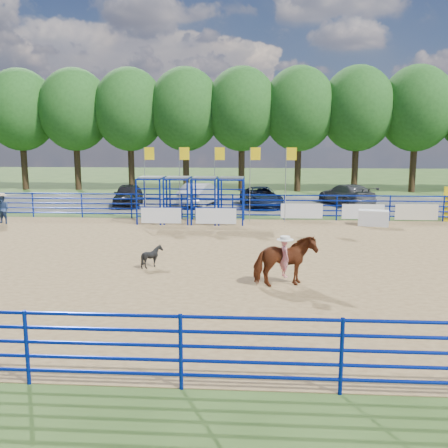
{
  "coord_description": "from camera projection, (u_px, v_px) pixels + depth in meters",
  "views": [
    {
      "loc": [
        1.4,
        -18.79,
        4.75
      ],
      "look_at": [
        0.09,
        1.0,
        1.3
      ],
      "focal_mm": 40.0,
      "sensor_mm": 36.0,
      "label": 1
    }
  ],
  "objects": [
    {
      "name": "ground",
      "position": [
        220.0,
        261.0,
        19.38
      ],
      "size": [
        120.0,
        120.0,
        0.0
      ],
      "primitive_type": "plane",
      "color": "#405D25",
      "rests_on": "ground"
    },
    {
      "name": "car_d",
      "position": [
        346.0,
        194.0,
        35.31
      ],
      "size": [
        3.9,
        5.57,
        1.5
      ],
      "primitive_type": "imported",
      "rotation": [
        0.0,
        0.0,
        3.53
      ],
      "color": "#555557",
      "rests_on": "gravel_strip"
    },
    {
      "name": "horse_and_rider",
      "position": [
        285.0,
        259.0,
        15.95
      ],
      "size": [
        2.13,
        1.41,
        2.25
      ],
      "color": "#612A13",
      "rests_on": "arena_dirt"
    },
    {
      "name": "car_c",
      "position": [
        261.0,
        197.0,
        34.35
      ],
      "size": [
        3.23,
        5.29,
        1.37
      ],
      "primitive_type": "imported",
      "rotation": [
        0.0,
        0.0,
        0.2
      ],
      "color": "#151C34",
      "rests_on": "gravel_strip"
    },
    {
      "name": "car_b",
      "position": [
        201.0,
        194.0,
        35.22
      ],
      "size": [
        2.82,
        5.1,
        1.59
      ],
      "primitive_type": "imported",
      "rotation": [
        0.0,
        0.0,
        2.89
      ],
      "color": "#989BA1",
      "rests_on": "gravel_strip"
    },
    {
      "name": "car_a",
      "position": [
        128.0,
        195.0,
        34.88
      ],
      "size": [
        2.44,
        4.73,
        1.54
      ],
      "primitive_type": "imported",
      "rotation": [
        0.0,
        0.0,
        0.14
      ],
      "color": "black",
      "rests_on": "gravel_strip"
    },
    {
      "name": "gravel_strip",
      "position": [
        237.0,
        204.0,
        36.09
      ],
      "size": [
        40.0,
        10.0,
        0.01
      ],
      "primitive_type": "cube",
      "color": "slate",
      "rests_on": "ground"
    },
    {
      "name": "chute_assembly",
      "position": [
        198.0,
        200.0,
        27.98
      ],
      "size": [
        19.32,
        2.41,
        4.2
      ],
      "color": "#061C95",
      "rests_on": "ground"
    },
    {
      "name": "calf",
      "position": [
        152.0,
        256.0,
        18.36
      ],
      "size": [
        0.76,
        0.68,
        0.82
      ],
      "primitive_type": "imported",
      "rotation": [
        0.0,
        0.0,
        1.6
      ],
      "color": "black",
      "rests_on": "arena_dirt"
    },
    {
      "name": "treeline",
      "position": [
        242.0,
        105.0,
        43.64
      ],
      "size": [
        56.4,
        6.4,
        11.24
      ],
      "color": "#3F2B19",
      "rests_on": "ground"
    },
    {
      "name": "announcer_table",
      "position": [
        373.0,
        218.0,
        27.01
      ],
      "size": [
        1.7,
        1.06,
        0.84
      ],
      "primitive_type": "cube",
      "rotation": [
        0.0,
        0.0,
        -0.21
      ],
      "color": "white",
      "rests_on": "arena_dirt"
    },
    {
      "name": "spectator_cowboy",
      "position": [
        2.0,
        209.0,
        27.56
      ],
      "size": [
        0.9,
        0.77,
        1.67
      ],
      "color": "navy",
      "rests_on": "arena_dirt"
    },
    {
      "name": "perimeter_fence",
      "position": [
        220.0,
        242.0,
        19.25
      ],
      "size": [
        30.1,
        20.1,
        1.5
      ],
      "color": "#061C95",
      "rests_on": "ground"
    },
    {
      "name": "arena_dirt",
      "position": [
        220.0,
        261.0,
        19.38
      ],
      "size": [
        30.0,
        20.0,
        0.02
      ],
      "primitive_type": "cube",
      "color": "#A08150",
      "rests_on": "ground"
    }
  ]
}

